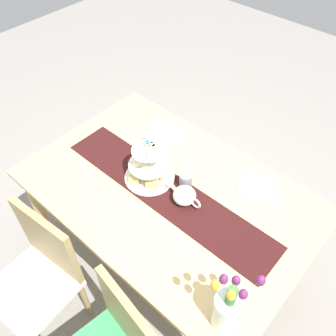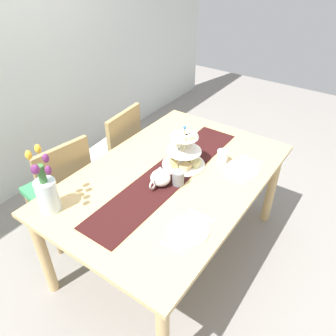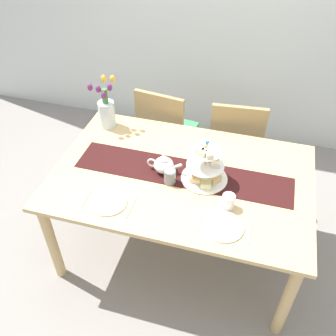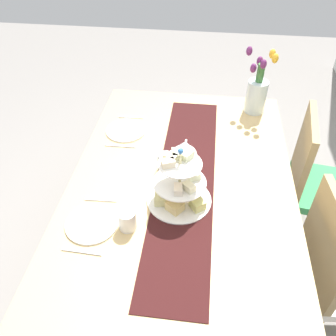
{
  "view_description": "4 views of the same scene",
  "coord_description": "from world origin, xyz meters",
  "px_view_note": "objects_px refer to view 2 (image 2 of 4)",
  "views": [
    {
      "loc": [
        -0.89,
        1.0,
        2.37
      ],
      "look_at": [
        0.05,
        -0.06,
        0.85
      ],
      "focal_mm": 38.57,
      "sensor_mm": 36.0,
      "label": 1
    },
    {
      "loc": [
        -1.45,
        -1.0,
        2.06
      ],
      "look_at": [
        -0.01,
        0.02,
        0.8
      ],
      "focal_mm": 35.14,
      "sensor_mm": 36.0,
      "label": 2
    },
    {
      "loc": [
        0.41,
        -1.75,
        2.38
      ],
      "look_at": [
        -0.08,
        -0.05,
        0.82
      ],
      "focal_mm": 39.81,
      "sensor_mm": 36.0,
      "label": 3
    },
    {
      "loc": [
        1.27,
        0.09,
        1.94
      ],
      "look_at": [
        -0.02,
        -0.07,
        0.79
      ],
      "focal_mm": 37.45,
      "sensor_mm": 36.0,
      "label": 4
    }
  ],
  "objects_px": {
    "chair_right": "(116,152)",
    "dinner_plate_right": "(243,169)",
    "dinner_plate_left": "(188,230)",
    "knife_left": "(202,215)",
    "teapot": "(160,177)",
    "fork_right": "(233,180)",
    "knife_right": "(251,160)",
    "tiered_cake_stand": "(184,154)",
    "dining_table": "(171,186)",
    "chair_left": "(61,187)",
    "mug_white_text": "(222,157)",
    "tulip_vase": "(46,191)",
    "fork_left": "(173,248)",
    "mug_grey": "(178,178)"
  },
  "relations": [
    {
      "from": "chair_right",
      "to": "teapot",
      "type": "bearing_deg",
      "value": -116.63
    },
    {
      "from": "fork_right",
      "to": "teapot",
      "type": "bearing_deg",
      "value": 130.8
    },
    {
      "from": "tiered_cake_stand",
      "to": "fork_left",
      "type": "height_order",
      "value": "tiered_cake_stand"
    },
    {
      "from": "chair_right",
      "to": "chair_left",
      "type": "bearing_deg",
      "value": 179.96
    },
    {
      "from": "knife_right",
      "to": "mug_white_text",
      "type": "relative_size",
      "value": 1.79
    },
    {
      "from": "chair_left",
      "to": "fork_right",
      "type": "height_order",
      "value": "chair_left"
    },
    {
      "from": "dinner_plate_right",
      "to": "fork_left",
      "type": "bearing_deg",
      "value": 180.0
    },
    {
      "from": "knife_left",
      "to": "mug_grey",
      "type": "bearing_deg",
      "value": 59.06
    },
    {
      "from": "dinner_plate_left",
      "to": "fork_right",
      "type": "height_order",
      "value": "dinner_plate_left"
    },
    {
      "from": "mug_white_text",
      "to": "knife_right",
      "type": "bearing_deg",
      "value": -47.27
    },
    {
      "from": "fork_left",
      "to": "mug_white_text",
      "type": "height_order",
      "value": "mug_white_text"
    },
    {
      "from": "knife_left",
      "to": "dinner_plate_right",
      "type": "height_order",
      "value": "dinner_plate_right"
    },
    {
      "from": "dining_table",
      "to": "mug_grey",
      "type": "xyz_separation_m",
      "value": [
        -0.06,
        -0.09,
        0.14
      ]
    },
    {
      "from": "fork_left",
      "to": "dinner_plate_right",
      "type": "relative_size",
      "value": 0.65
    },
    {
      "from": "fork_right",
      "to": "knife_right",
      "type": "bearing_deg",
      "value": 0.0
    },
    {
      "from": "mug_grey",
      "to": "chair_right",
      "type": "bearing_deg",
      "value": 69.65
    },
    {
      "from": "chair_left",
      "to": "teapot",
      "type": "xyz_separation_m",
      "value": [
        0.22,
        -0.78,
        0.3
      ]
    },
    {
      "from": "teapot",
      "to": "mug_white_text",
      "type": "xyz_separation_m",
      "value": [
        0.46,
        -0.2,
        -0.01
      ]
    },
    {
      "from": "tiered_cake_stand",
      "to": "dinner_plate_left",
      "type": "bearing_deg",
      "value": -144.76
    },
    {
      "from": "tiered_cake_stand",
      "to": "knife_right",
      "type": "distance_m",
      "value": 0.5
    },
    {
      "from": "chair_left",
      "to": "tulip_vase",
      "type": "relative_size",
      "value": 2.28
    },
    {
      "from": "knife_left",
      "to": "fork_right",
      "type": "xyz_separation_m",
      "value": [
        0.41,
        0.0,
        0.0
      ]
    },
    {
      "from": "fork_left",
      "to": "chair_left",
      "type": "bearing_deg",
      "value": 81.51
    },
    {
      "from": "tulip_vase",
      "to": "knife_left",
      "type": "distance_m",
      "value": 0.89
    },
    {
      "from": "chair_left",
      "to": "knife_right",
      "type": "relative_size",
      "value": 5.35
    },
    {
      "from": "chair_right",
      "to": "dining_table",
      "type": "bearing_deg",
      "value": -108.88
    },
    {
      "from": "mug_grey",
      "to": "chair_left",
      "type": "bearing_deg",
      "value": 108.07
    },
    {
      "from": "chair_right",
      "to": "mug_white_text",
      "type": "height_order",
      "value": "chair_right"
    },
    {
      "from": "chair_right",
      "to": "fork_right",
      "type": "relative_size",
      "value": 6.07
    },
    {
      "from": "tiered_cake_stand",
      "to": "knife_right",
      "type": "relative_size",
      "value": 1.79
    },
    {
      "from": "knife_left",
      "to": "chair_left",
      "type": "bearing_deg",
      "value": 95.99
    },
    {
      "from": "dinner_plate_left",
      "to": "knife_left",
      "type": "distance_m",
      "value": 0.15
    },
    {
      "from": "tiered_cake_stand",
      "to": "mug_white_text",
      "type": "distance_m",
      "value": 0.28
    },
    {
      "from": "dinner_plate_right",
      "to": "teapot",
      "type": "bearing_deg",
      "value": 141.6
    },
    {
      "from": "dining_table",
      "to": "chair_left",
      "type": "bearing_deg",
      "value": 113.58
    },
    {
      "from": "dining_table",
      "to": "fork_right",
      "type": "bearing_deg",
      "value": -62.44
    },
    {
      "from": "knife_left",
      "to": "dinner_plate_right",
      "type": "bearing_deg",
      "value": 0.0
    },
    {
      "from": "dinner_plate_right",
      "to": "tulip_vase",
      "type": "bearing_deg",
      "value": 143.42
    },
    {
      "from": "mug_grey",
      "to": "knife_right",
      "type": "bearing_deg",
      "value": -27.0
    },
    {
      "from": "dinner_plate_right",
      "to": "fork_right",
      "type": "relative_size",
      "value": 1.53
    },
    {
      "from": "dinner_plate_right",
      "to": "dining_table",
      "type": "bearing_deg",
      "value": 132.64
    },
    {
      "from": "chair_right",
      "to": "tiered_cake_stand",
      "type": "xyz_separation_m",
      "value": [
        -0.12,
        -0.78,
        0.33
      ]
    },
    {
      "from": "chair_right",
      "to": "dinner_plate_right",
      "type": "xyz_separation_m",
      "value": [
        0.07,
        -1.14,
        0.24
      ]
    },
    {
      "from": "fork_right",
      "to": "knife_right",
      "type": "xyz_separation_m",
      "value": [
        0.29,
        0.0,
        0.0
      ]
    },
    {
      "from": "knife_left",
      "to": "mug_white_text",
      "type": "distance_m",
      "value": 0.58
    },
    {
      "from": "tulip_vase",
      "to": "knife_left",
      "type": "relative_size",
      "value": 2.35
    },
    {
      "from": "dining_table",
      "to": "chair_right",
      "type": "bearing_deg",
      "value": 71.12
    },
    {
      "from": "tiered_cake_stand",
      "to": "teapot",
      "type": "height_order",
      "value": "tiered_cake_stand"
    },
    {
      "from": "knife_left",
      "to": "tiered_cake_stand",
      "type": "bearing_deg",
      "value": 44.53
    },
    {
      "from": "tiered_cake_stand",
      "to": "fork_right",
      "type": "relative_size",
      "value": 2.03
    }
  ]
}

